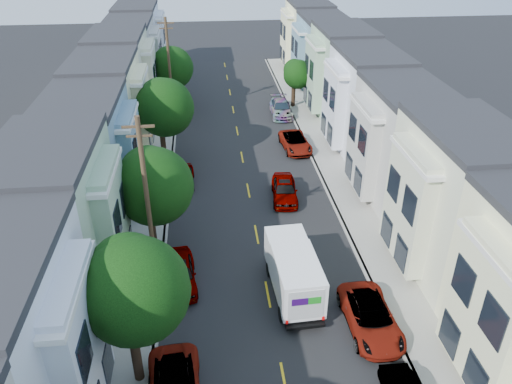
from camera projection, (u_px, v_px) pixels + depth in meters
The scene contains 23 objects.
ground at pixel (268, 295), 28.10m from camera, with size 160.00×160.00×0.00m, color black.
road_slab at pixel (245, 173), 41.07m from camera, with size 12.00×70.00×0.02m, color black.
curb_left at pixel (171, 176), 40.48m from camera, with size 0.30×70.00×0.15m, color gray.
curb_right at pixel (317, 169), 41.59m from camera, with size 0.30×70.00×0.15m, color gray.
sidewalk_left at pixel (155, 177), 40.37m from camera, with size 2.60×70.00×0.15m, color gray.
sidewalk_right at pixel (332, 168), 41.71m from camera, with size 2.60×70.00×0.15m, color gray.
centerline at pixel (245, 173), 41.07m from camera, with size 0.12×70.00×0.01m, color gold.
townhouse_row_left at pixel (107, 180), 40.06m from camera, with size 5.00×70.00×8.50m, color beige.
townhouse_row_right at pixel (376, 167), 42.09m from camera, with size 5.00×70.00×8.50m, color beige.
tree_b at pixel (133, 291), 20.46m from camera, with size 4.59×4.59×7.57m.
tree_c at pixel (152, 187), 29.24m from camera, with size 4.70×4.70×7.11m.
tree_d at pixel (163, 108), 39.72m from camera, with size 4.70×4.70×7.51m.
tree_e at pixel (171, 68), 51.87m from camera, with size 4.40×4.40×6.78m.
tree_far_r at pixel (297, 75), 53.10m from camera, with size 3.10×3.10×5.18m.
utility_pole_near at pixel (148, 204), 26.71m from camera, with size 1.60×0.26×10.00m.
utility_pole_far at pixel (170, 70), 49.20m from camera, with size 1.60×0.26×10.00m.
fedex_truck at pixel (293, 271), 27.39m from camera, with size 2.28×5.93×2.85m.
lead_sedan at pixel (284, 190), 37.02m from camera, with size 1.82×4.76×1.55m, color black.
parked_left_c at pixel (180, 273), 28.56m from camera, with size 1.78×4.66×1.51m, color #A3ACB4.
parked_left_d at pixel (184, 177), 39.12m from camera, with size 1.51×3.94×1.28m, color black.
parked_right_b at pixel (371, 318), 25.49m from camera, with size 2.39×5.18×1.44m, color white.
parked_right_c at pixel (295, 142), 44.79m from camera, with size 2.27×4.93×1.37m, color black.
parked_right_d at pixel (281, 108), 52.30m from camera, with size 2.12×5.04×1.51m, color black.
Camera 1 is at (-2.93, -21.40, 18.89)m, focal length 35.00 mm.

